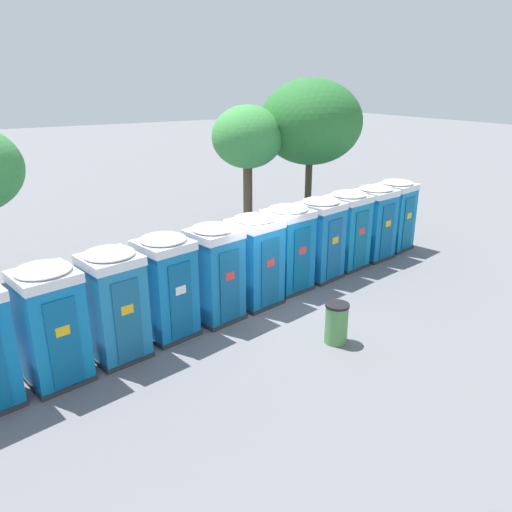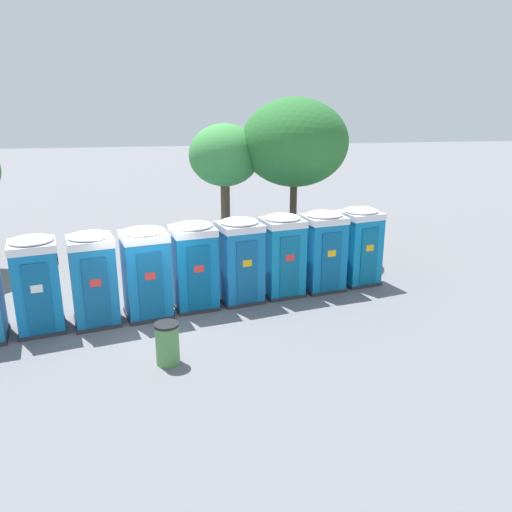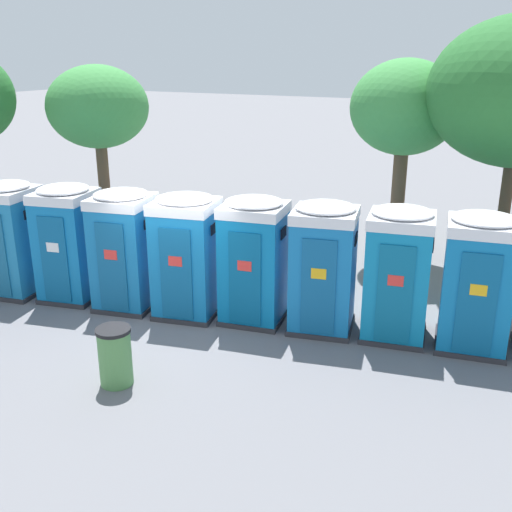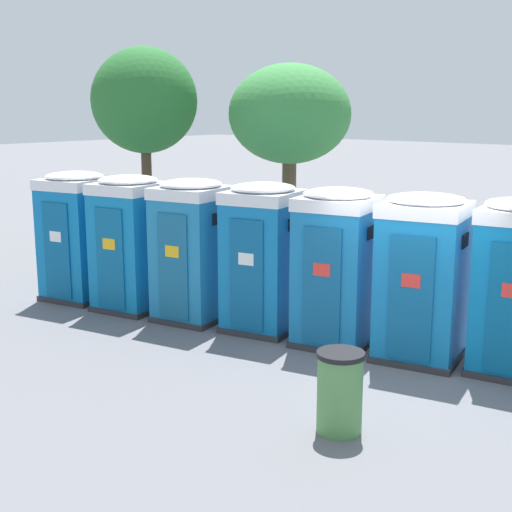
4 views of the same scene
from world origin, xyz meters
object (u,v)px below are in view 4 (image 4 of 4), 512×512
Objects in this scene: portapotty_5 at (422,277)px; portapotty_0 at (77,235)px; street_tree_1 at (144,101)px; trash_can at (340,392)px; portapotty_1 at (130,242)px; portapotty_4 at (336,267)px; portapotty_2 at (192,249)px; portapotty_3 at (263,257)px; street_tree_3 at (290,115)px.

portapotty_0 is at bearing -170.06° from portapotty_5.
street_tree_1 is 5.28× the size of trash_can.
portapotty_1 is (1.38, 0.18, 0.00)m from portapotty_0.
street_tree_1 reaches higher than portapotty_4.
portapotty_2 and portapotty_4 have the same top height.
portapotty_3 is 4.13m from trash_can.
street_tree_1 is 3.67m from street_tree_3.
portapotty_3 is at bearing -56.65° from street_tree_3.
portapotty_4 is at bearing -20.67° from street_tree_1.
portapotty_1 is 6.45m from street_tree_3.
portapotty_3 is 2.56× the size of trash_can.
portapotty_3 is 2.78m from portapotty_5.
portapotty_4 is at bearing -46.66° from street_tree_3.
street_tree_3 reaches higher than portapotty_2.
portapotty_0 is 1.00× the size of portapotty_2.
portapotty_3 is 1.00× the size of portapotty_5.
street_tree_3 is at bearing 110.92° from portapotty_2.
portapotty_0 reaches higher than trash_can.
trash_can is at bearing -30.13° from street_tree_1.
trash_can is (3.21, -2.48, -0.78)m from portapotty_3.
street_tree_1 is 11.60m from trash_can.
street_tree_3 reaches higher than trash_can.
trash_can is (6.75, -7.86, -3.05)m from street_tree_3.
portapotty_4 is at bearing 6.53° from portapotty_3.
portapotty_2 is 1.00× the size of portapotty_4.
portapotty_1 is at bearing 162.50° from trash_can.
portapotty_5 is at bearing 98.96° from trash_can.
portapotty_5 is 2.56× the size of trash_can.
portapotty_2 and portapotty_3 have the same top height.
street_tree_3 is (-2.19, 5.72, 2.27)m from portapotty_2.
trash_can is (1.82, -2.64, -0.78)m from portapotty_4.
street_tree_1 reaches higher than portapotty_0.
portapotty_3 is 6.82m from street_tree_3.
street_tree_1 is (-9.14, 2.68, 2.61)m from portapotty_5.
portapotty_2 is at bearing 11.09° from portapotty_1.
portapotty_3 is 0.53× the size of street_tree_3.
street_tree_1 reaches higher than portapotty_5.
trash_can is at bearing -55.34° from portapotty_4.
trash_can is (7.31, -1.69, -0.78)m from portapotty_0.
portapotty_1 is at bearing -169.43° from portapotty_5.
street_tree_3 reaches higher than portapotty_3.
portapotty_1 and portapotty_2 have the same top height.
portapotty_5 is at bearing 10.40° from portapotty_2.
portapotty_5 is (6.85, 1.20, -0.00)m from portapotty_0.
street_tree_1 is (-6.39, 3.09, 2.61)m from portapotty_3.
portapotty_3 is 0.49× the size of street_tree_1.
portapotty_1 is 1.39m from portapotty_2.
portapotty_4 is at bearing 9.83° from portapotty_0.
street_tree_3 reaches higher than portapotty_4.
portapotty_1 and portapotty_5 have the same top height.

